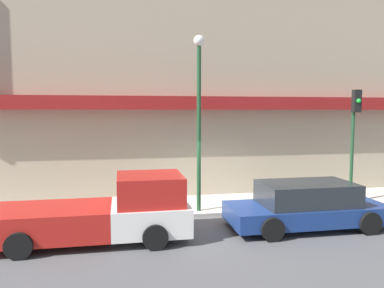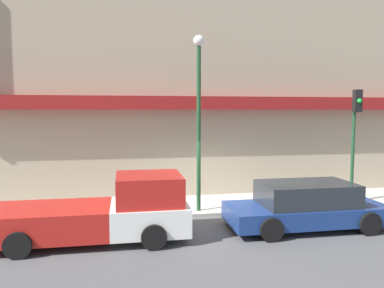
{
  "view_description": "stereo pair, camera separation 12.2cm",
  "coord_description": "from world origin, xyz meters",
  "px_view_note": "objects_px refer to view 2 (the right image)",
  "views": [
    {
      "loc": [
        -3.21,
        -11.68,
        3.51
      ],
      "look_at": [
        -0.78,
        1.07,
        2.35
      ],
      "focal_mm": 35.0,
      "sensor_mm": 36.0,
      "label": 1
    },
    {
      "loc": [
        -3.09,
        -11.71,
        3.51
      ],
      "look_at": [
        -0.78,
        1.07,
        2.35
      ],
      "focal_mm": 35.0,
      "sensor_mm": 36.0,
      "label": 2
    }
  ],
  "objects_px": {
    "pickup_truck": "(105,212)",
    "street_lamp": "(199,103)",
    "parked_car": "(306,206)",
    "fire_hydrant": "(274,197)",
    "traffic_light": "(355,126)"
  },
  "relations": [
    {
      "from": "pickup_truck",
      "to": "traffic_light",
      "type": "distance_m",
      "value": 9.19
    },
    {
      "from": "parked_car",
      "to": "street_lamp",
      "type": "xyz_separation_m",
      "value": [
        -2.89,
        1.93,
        3.08
      ]
    },
    {
      "from": "street_lamp",
      "to": "traffic_light",
      "type": "relative_size",
      "value": 1.41
    },
    {
      "from": "pickup_truck",
      "to": "street_lamp",
      "type": "height_order",
      "value": "street_lamp"
    },
    {
      "from": "traffic_light",
      "to": "pickup_truck",
      "type": "bearing_deg",
      "value": -167.21
    },
    {
      "from": "pickup_truck",
      "to": "parked_car",
      "type": "height_order",
      "value": "pickup_truck"
    },
    {
      "from": "traffic_light",
      "to": "fire_hydrant",
      "type": "bearing_deg",
      "value": 176.88
    },
    {
      "from": "fire_hydrant",
      "to": "traffic_light",
      "type": "xyz_separation_m",
      "value": [
        2.94,
        -0.16,
        2.5
      ]
    },
    {
      "from": "fire_hydrant",
      "to": "street_lamp",
      "type": "relative_size",
      "value": 0.1
    },
    {
      "from": "fire_hydrant",
      "to": "parked_car",
      "type": "bearing_deg",
      "value": -87.23
    },
    {
      "from": "pickup_truck",
      "to": "traffic_light",
      "type": "height_order",
      "value": "traffic_light"
    },
    {
      "from": "pickup_truck",
      "to": "street_lamp",
      "type": "bearing_deg",
      "value": 33.01
    },
    {
      "from": "fire_hydrant",
      "to": "traffic_light",
      "type": "distance_m",
      "value": 3.86
    },
    {
      "from": "fire_hydrant",
      "to": "street_lamp",
      "type": "bearing_deg",
      "value": -175.78
    },
    {
      "from": "parked_car",
      "to": "traffic_light",
      "type": "height_order",
      "value": "traffic_light"
    }
  ]
}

